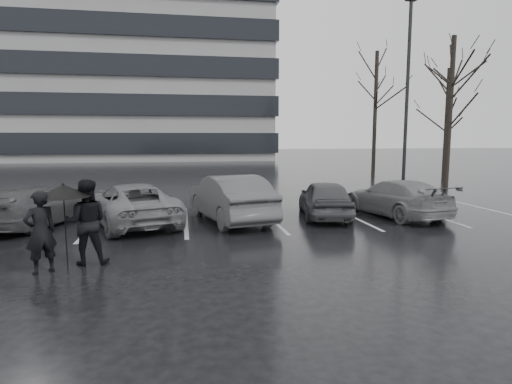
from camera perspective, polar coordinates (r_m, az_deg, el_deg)
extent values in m
plane|color=black|center=(11.77, 1.62, -5.92)|extent=(160.00, 160.00, 0.00)
cube|color=gray|center=(63.43, -29.11, 16.76)|extent=(60.00, 25.00, 28.00)
cube|color=black|center=(62.42, -28.41, 5.88)|extent=(60.60, 25.60, 2.20)
cube|color=black|center=(62.51, -28.64, 9.54)|extent=(60.60, 25.60, 2.20)
cube|color=black|center=(62.84, -28.87, 13.17)|extent=(60.60, 25.60, 2.20)
cube|color=black|center=(63.43, -29.11, 16.76)|extent=(60.60, 25.60, 2.20)
cube|color=black|center=(64.26, -29.34, 20.26)|extent=(60.60, 25.60, 2.20)
imported|color=black|center=(14.58, 9.18, -0.88)|extent=(2.14, 3.94, 1.27)
imported|color=#2D2D2F|center=(13.80, -3.51, -0.79)|extent=(2.59, 4.79, 1.50)
imported|color=#4F4F52|center=(13.77, -16.19, -1.54)|extent=(3.51, 5.06, 1.28)
imported|color=black|center=(14.67, -27.13, -1.67)|extent=(2.91, 4.50, 1.21)
imported|color=#4F4F52|center=(15.41, 18.06, -0.74)|extent=(2.59, 4.59, 1.25)
imported|color=black|center=(9.52, -26.80, -4.78)|extent=(0.73, 0.68, 1.67)
imported|color=black|center=(9.79, -21.68, -3.73)|extent=(0.92, 0.73, 1.82)
cylinder|color=black|center=(9.70, -24.04, -4.85)|extent=(0.02, 0.02, 1.52)
cone|color=black|center=(9.57, -24.31, 0.17)|extent=(1.05, 1.05, 0.27)
sphere|color=black|center=(9.55, -24.35, 0.96)|extent=(0.05, 0.05, 0.05)
cylinder|color=gray|center=(21.45, 18.97, 0.00)|extent=(0.49, 0.49, 0.20)
cylinder|color=black|center=(21.36, 19.47, 11.53)|extent=(0.16, 0.16, 8.80)
cube|color=#AFAFB1|center=(14.25, -20.69, -4.04)|extent=(0.12, 5.00, 0.00)
cube|color=#AFAFB1|center=(13.99, -9.33, -3.86)|extent=(0.12, 5.00, 0.00)
cube|color=#AFAFB1|center=(14.28, 1.99, -3.54)|extent=(0.12, 5.00, 0.00)
cube|color=#AFAFB1|center=(15.10, 12.47, -3.11)|extent=(0.12, 5.00, 0.00)
cube|color=#AFAFB1|center=(16.36, 21.59, -2.65)|extent=(0.12, 5.00, 0.00)
cube|color=#AFAFB1|center=(17.97, 29.24, -2.22)|extent=(0.12, 5.00, 0.00)
cylinder|color=black|center=(25.61, 24.44, 9.64)|extent=(0.26, 0.26, 8.00)
cylinder|color=black|center=(30.31, 24.06, 8.27)|extent=(0.26, 0.26, 7.00)
cylinder|color=black|center=(31.23, 15.59, 9.97)|extent=(0.26, 0.26, 8.50)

